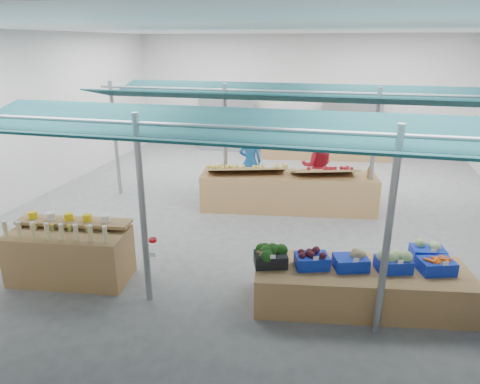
# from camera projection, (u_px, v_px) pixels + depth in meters

# --- Properties ---
(floor) EXTENTS (13.00, 13.00, 0.00)m
(floor) POSITION_uv_depth(u_px,v_px,m) (260.00, 213.00, 10.33)
(floor) COLOR #5F5F61
(floor) RESTS_ON ground
(hall) EXTENTS (13.00, 13.00, 13.00)m
(hall) POSITION_uv_depth(u_px,v_px,m) (273.00, 95.00, 10.77)
(hall) COLOR silver
(hall) RESTS_ON ground
(pole_grid) EXTENTS (10.00, 4.60, 3.00)m
(pole_grid) POSITION_uv_depth(u_px,v_px,m) (282.00, 162.00, 7.96)
(pole_grid) COLOR gray
(pole_grid) RESTS_ON floor
(awnings) EXTENTS (9.50, 7.08, 0.30)m
(awnings) POSITION_uv_depth(u_px,v_px,m) (284.00, 109.00, 7.64)
(awnings) COLOR #0B252F
(awnings) RESTS_ON pole_grid
(back_shelving_left) EXTENTS (2.00, 0.50, 2.00)m
(back_shelving_left) POSITION_uv_depth(u_px,v_px,m) (227.00, 124.00, 16.06)
(back_shelving_left) COLOR #B23F33
(back_shelving_left) RESTS_ON floor
(back_shelving_right) EXTENTS (2.00, 0.50, 2.00)m
(back_shelving_right) POSITION_uv_depth(u_px,v_px,m) (350.00, 130.00, 15.03)
(back_shelving_right) COLOR #B23F33
(back_shelving_right) RESTS_ON floor
(bottle_shelf) EXTENTS (2.10, 1.41, 1.17)m
(bottle_shelf) POSITION_uv_depth(u_px,v_px,m) (71.00, 253.00, 7.37)
(bottle_shelf) COLOR #986942
(bottle_shelf) RESTS_ON floor
(veg_counter) EXTENTS (3.39, 1.60, 0.63)m
(veg_counter) POSITION_uv_depth(u_px,v_px,m) (360.00, 287.00, 6.65)
(veg_counter) COLOR #986942
(veg_counter) RESTS_ON floor
(fruit_counter) EXTENTS (4.31, 1.62, 0.90)m
(fruit_counter) POSITION_uv_depth(u_px,v_px,m) (288.00, 192.00, 10.47)
(fruit_counter) COLOR #986942
(fruit_counter) RESTS_ON floor
(far_counter) EXTENTS (4.59, 1.55, 0.81)m
(far_counter) POSITION_uv_depth(u_px,v_px,m) (325.00, 147.00, 15.14)
(far_counter) COLOR #986942
(far_counter) RESTS_ON floor
(vendor_left) EXTENTS (0.67, 0.49, 1.68)m
(vendor_left) POSITION_uv_depth(u_px,v_px,m) (250.00, 162.00, 11.63)
(vendor_left) COLOR #1A60AB
(vendor_left) RESTS_ON floor
(vendor_right) EXTENTS (0.90, 0.75, 1.68)m
(vendor_right) POSITION_uv_depth(u_px,v_px,m) (317.00, 166.00, 11.21)
(vendor_right) COLOR #A51424
(vendor_right) RESTS_ON floor
(crate_broccoli) EXTENTS (0.59, 0.49, 0.35)m
(crate_broccoli) POSITION_uv_depth(u_px,v_px,m) (271.00, 256.00, 6.61)
(crate_broccoli) COLOR black
(crate_broccoli) RESTS_ON veg_counter
(crate_beets) EXTENTS (0.59, 0.49, 0.29)m
(crate_beets) POSITION_uv_depth(u_px,v_px,m) (312.00, 259.00, 6.56)
(crate_beets) COLOR #102AB1
(crate_beets) RESTS_ON veg_counter
(crate_celeriac) EXTENTS (0.59, 0.49, 0.31)m
(crate_celeriac) POSITION_uv_depth(u_px,v_px,m) (351.00, 260.00, 6.51)
(crate_celeriac) COLOR #102AB1
(crate_celeriac) RESTS_ON veg_counter
(crate_cabbage) EXTENTS (0.59, 0.49, 0.35)m
(crate_cabbage) POSITION_uv_depth(u_px,v_px,m) (394.00, 261.00, 6.46)
(crate_cabbage) COLOR #102AB1
(crate_cabbage) RESTS_ON veg_counter
(crate_carrots) EXTENTS (0.59, 0.49, 0.29)m
(crate_carrots) POSITION_uv_depth(u_px,v_px,m) (436.00, 265.00, 6.42)
(crate_carrots) COLOR #102AB1
(crate_carrots) RESTS_ON veg_counter
(sparrow) EXTENTS (0.12, 0.09, 0.11)m
(sparrow) POSITION_uv_depth(u_px,v_px,m) (261.00, 254.00, 6.48)
(sparrow) COLOR brown
(sparrow) RESTS_ON crate_broccoli
(pole_ribbon) EXTENTS (0.12, 0.12, 0.28)m
(pole_ribbon) POSITION_uv_depth(u_px,v_px,m) (153.00, 241.00, 6.44)
(pole_ribbon) COLOR red
(pole_ribbon) RESTS_ON pole_grid
(apple_heap_yellow) EXTENTS (2.02, 1.23, 0.27)m
(apple_heap_yellow) POSITION_uv_depth(u_px,v_px,m) (247.00, 167.00, 10.27)
(apple_heap_yellow) COLOR #997247
(apple_heap_yellow) RESTS_ON fruit_counter
(apple_heap_red) EXTENTS (1.64, 1.11, 0.27)m
(apple_heap_red) POSITION_uv_depth(u_px,v_px,m) (325.00, 170.00, 10.10)
(apple_heap_red) COLOR #997247
(apple_heap_red) RESTS_ON fruit_counter
(pineapple) EXTENTS (0.14, 0.14, 0.39)m
(pineapple) POSITION_uv_depth(u_px,v_px,m) (370.00, 170.00, 10.00)
(pineapple) COLOR #8C6019
(pineapple) RESTS_ON fruit_counter
(crate_extra) EXTENTS (0.55, 0.44, 0.32)m
(crate_extra) POSITION_uv_depth(u_px,v_px,m) (428.00, 251.00, 6.79)
(crate_extra) COLOR #102AB1
(crate_extra) RESTS_ON veg_counter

